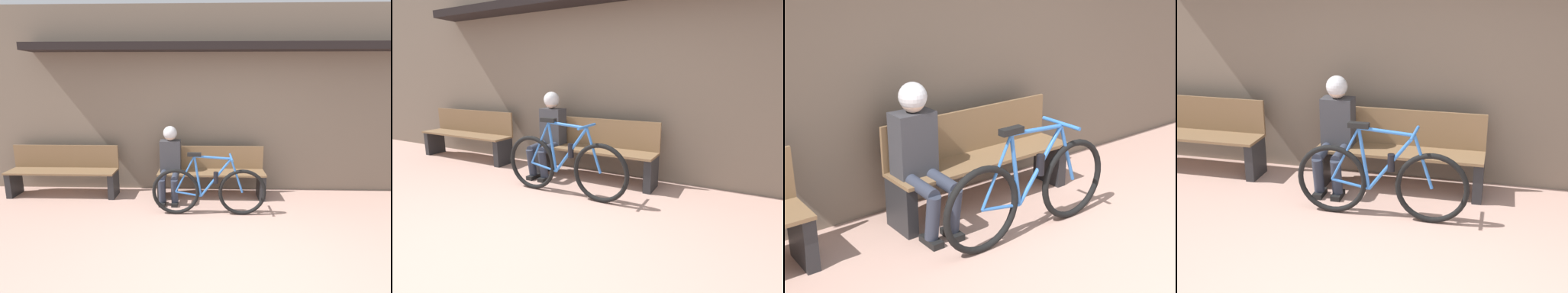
# 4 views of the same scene
# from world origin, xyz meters

# --- Properties ---
(storefront_wall) EXTENTS (12.00, 0.56, 3.20)m
(storefront_wall) POSITION_xyz_m (0.00, 2.40, 1.66)
(storefront_wall) COLOR #756656
(storefront_wall) RESTS_ON ground_plane
(park_bench_near) EXTENTS (1.79, 0.42, 0.86)m
(park_bench_near) POSITION_xyz_m (-0.23, 1.99, 0.41)
(park_bench_near) COLOR brown
(park_bench_near) RESTS_ON ground_plane
(bicycle) EXTENTS (1.69, 0.40, 0.95)m
(bicycle) POSITION_xyz_m (-0.28, 1.26, 0.38)
(bicycle) COLOR black
(bicycle) RESTS_ON ground_plane
(person_seated) EXTENTS (0.34, 0.61, 1.23)m
(person_seated) POSITION_xyz_m (-0.92, 1.88, 0.71)
(person_seated) COLOR #2D3342
(person_seated) RESTS_ON ground_plane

